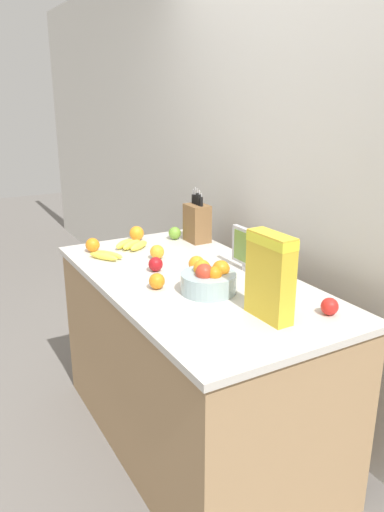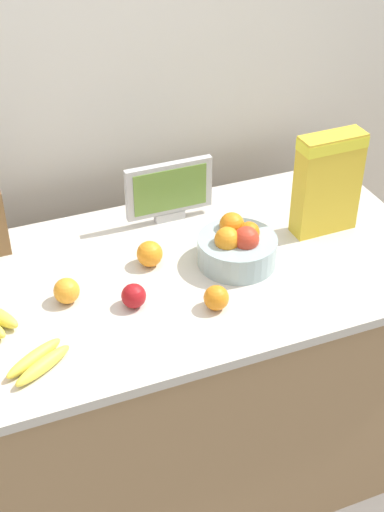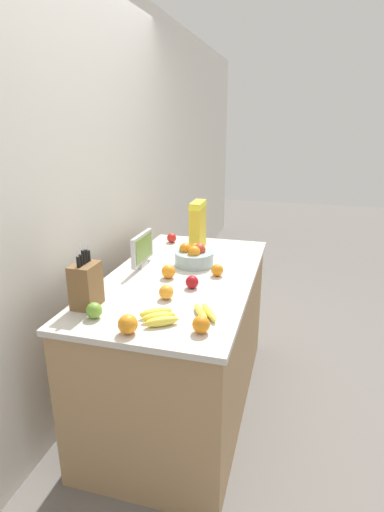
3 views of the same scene
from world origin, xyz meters
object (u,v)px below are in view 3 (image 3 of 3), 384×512
apple_near_bananas (172,238)px  banana_bunch_left (205,312)px  orange_front_center (168,271)px  orange_mid_right (128,324)px  knife_block (86,285)px  orange_front_right (166,292)px  banana_bunch_right (159,317)px  apple_middle (94,310)px  orange_mid_left (217,270)px  cereal_box (198,223)px  apple_leftmost (192,282)px  fruit_bowl (194,256)px  orange_by_cereal (201,324)px  small_monitor (142,249)px

apple_near_bananas → banana_bunch_left: bearing=-154.6°
orange_front_center → orange_mid_right: orange_mid_right is taller
knife_block → orange_front_right: knife_block is taller
banana_bunch_right → apple_middle: apple_middle is taller
orange_front_center → orange_mid_left: orange_front_center is taller
cereal_box → apple_leftmost: bearing=-169.2°
cereal_box → banana_bunch_right: size_ratio=1.63×
orange_front_right → orange_mid_right: bearing=173.0°
knife_block → orange_front_right: (0.18, -0.34, -0.07)m
fruit_bowl → orange_front_right: 0.52m
apple_middle → orange_mid_left: size_ratio=1.04×
knife_block → orange_by_cereal: size_ratio=4.09×
knife_block → cereal_box: size_ratio=0.94×
apple_middle → orange_mid_right: 0.22m
knife_block → apple_middle: 0.16m
orange_mid_left → small_monitor: bearing=85.3°
banana_bunch_left → orange_by_cereal: bearing=-172.3°
apple_leftmost → orange_front_center: orange_front_center is taller
banana_bunch_left → orange_front_center: 0.51m
small_monitor → orange_mid_right: bearing=-162.4°
small_monitor → apple_leftmost: (-0.25, -0.38, -0.08)m
orange_front_right → orange_mid_left: 0.42m
banana_bunch_right → orange_mid_right: orange_mid_right is taller
apple_middle → orange_front_center: size_ratio=0.93×
knife_block → orange_by_cereal: (-0.10, -0.59, -0.07)m
orange_mid_right → apple_near_bananas: bearing=10.2°
banana_bunch_right → orange_mid_left: size_ratio=2.88×
apple_near_bananas → apple_middle: bearing=-178.5°
apple_leftmost → banana_bunch_left: bearing=-154.5°
cereal_box → banana_bunch_right: 1.10m
apple_leftmost → apple_middle: apple_middle is taller
banana_bunch_left → orange_mid_right: orange_mid_right is taller
orange_front_center → orange_mid_right: 0.64m
cereal_box → orange_front_center: size_ratio=4.23×
orange_front_center → apple_near_bananas: bearing=16.6°
fruit_bowl → orange_mid_left: fruit_bowl is taller
orange_front_right → knife_block: bearing=117.4°
banana_bunch_left → banana_bunch_right: bearing=119.0°
fruit_bowl → banana_bunch_left: (-0.65, -0.23, -0.04)m
orange_front_center → orange_front_right: size_ratio=1.07×
small_monitor → banana_bunch_left: 0.76m
small_monitor → banana_bunch_right: 0.74m
apple_middle → banana_bunch_left: bearing=-72.7°
orange_mid_right → orange_front_center: bearing=3.1°
knife_block → orange_mid_left: knife_block is taller
banana_bunch_right → orange_front_center: bearing=13.7°
orange_front_center → orange_mid_left: 0.28m
fruit_bowl → apple_leftmost: size_ratio=3.42×
apple_leftmost → knife_block: bearing=128.7°
apple_leftmost → apple_near_bananas: 0.86m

